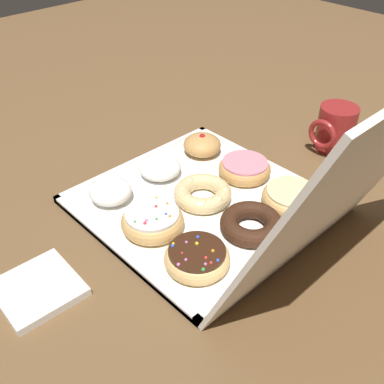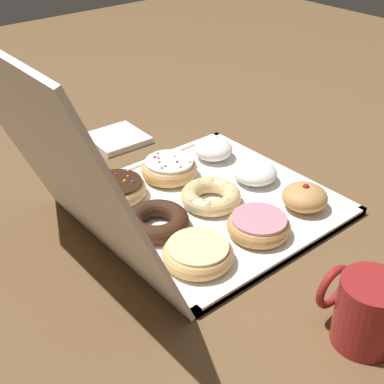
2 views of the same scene
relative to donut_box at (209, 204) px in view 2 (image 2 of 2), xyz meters
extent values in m
plane|color=brown|center=(0.00, 0.00, -0.01)|extent=(3.00, 3.00, 0.00)
cube|color=white|center=(0.00, 0.00, 0.00)|extent=(0.42, 0.42, 0.01)
cube|color=white|center=(0.00, -0.20, 0.00)|extent=(0.42, 0.01, 0.01)
cube|color=white|center=(0.00, 0.20, 0.00)|extent=(0.42, 0.01, 0.01)
cube|color=white|center=(-0.20, 0.00, 0.00)|extent=(0.01, 0.42, 0.01)
cube|color=white|center=(0.20, 0.00, 0.00)|extent=(0.01, 0.42, 0.01)
cube|color=white|center=(0.00, 0.29, 0.19)|extent=(0.42, 0.17, 0.40)
ellipsoid|color=tan|center=(-0.13, -0.13, 0.03)|extent=(0.09, 0.09, 0.05)
sphere|color=#B21923|center=(-0.13, -0.13, 0.05)|extent=(0.01, 0.01, 0.01)
ellipsoid|color=white|center=(0.00, -0.12, 0.02)|extent=(0.09, 0.09, 0.04)
ellipsoid|color=white|center=(0.13, -0.13, 0.03)|extent=(0.08, 0.08, 0.04)
torus|color=tan|center=(-0.13, 0.00, 0.02)|extent=(0.11, 0.11, 0.03)
cylinder|color=pink|center=(-0.13, 0.00, 0.04)|extent=(0.10, 0.10, 0.01)
torus|color=#EACC8C|center=(-0.01, 0.00, 0.02)|extent=(0.12, 0.12, 0.03)
sphere|color=#EACC8C|center=(0.04, 0.00, 0.03)|extent=(0.02, 0.02, 0.02)
sphere|color=#EACC8C|center=(0.02, 0.03, 0.03)|extent=(0.02, 0.02, 0.02)
sphere|color=#EACC8C|center=(-0.01, 0.04, 0.03)|extent=(0.02, 0.02, 0.02)
sphere|color=#EACC8C|center=(-0.04, 0.03, 0.03)|extent=(0.02, 0.02, 0.02)
sphere|color=#EACC8C|center=(-0.05, 0.00, 0.03)|extent=(0.02, 0.02, 0.02)
sphere|color=#EACC8C|center=(-0.04, -0.03, 0.03)|extent=(0.02, 0.02, 0.02)
sphere|color=#EACC8C|center=(-0.01, -0.04, 0.03)|extent=(0.02, 0.02, 0.02)
sphere|color=#EACC8C|center=(0.02, -0.03, 0.03)|extent=(0.02, 0.02, 0.02)
torus|color=tan|center=(0.12, 0.00, 0.02)|extent=(0.12, 0.12, 0.04)
cylinder|color=white|center=(0.12, 0.00, 0.04)|extent=(0.10, 0.10, 0.01)
sphere|color=orange|center=(0.09, 0.00, 0.05)|extent=(0.00, 0.00, 0.00)
sphere|color=yellow|center=(0.09, -0.03, 0.05)|extent=(0.00, 0.00, 0.00)
sphere|color=blue|center=(0.11, 0.02, 0.05)|extent=(0.00, 0.00, 0.00)
sphere|color=green|center=(0.16, 0.00, 0.05)|extent=(0.00, 0.00, 0.00)
sphere|color=pink|center=(0.14, 0.01, 0.05)|extent=(0.01, 0.01, 0.01)
sphere|color=orange|center=(0.11, 0.03, 0.05)|extent=(0.01, 0.01, 0.01)
sphere|color=red|center=(0.11, -0.01, 0.05)|extent=(0.01, 0.01, 0.01)
sphere|color=green|center=(0.13, 0.02, 0.05)|extent=(0.00, 0.00, 0.00)
sphere|color=white|center=(0.13, -0.02, 0.05)|extent=(0.01, 0.01, 0.01)
sphere|color=red|center=(0.15, 0.02, 0.05)|extent=(0.01, 0.01, 0.01)
torus|color=tan|center=(-0.12, 0.13, 0.02)|extent=(0.12, 0.12, 0.03)
cylinder|color=beige|center=(-0.12, 0.13, 0.04)|extent=(0.10, 0.10, 0.01)
torus|color=#381E11|center=(-0.01, 0.13, 0.02)|extent=(0.12, 0.12, 0.03)
torus|color=#E5B770|center=(0.13, 0.12, 0.02)|extent=(0.11, 0.11, 0.03)
cylinder|color=#381E11|center=(0.13, 0.12, 0.04)|extent=(0.10, 0.10, 0.01)
sphere|color=pink|center=(0.17, 0.13, 0.04)|extent=(0.01, 0.01, 0.01)
sphere|color=pink|center=(0.13, 0.10, 0.04)|extent=(0.01, 0.01, 0.01)
sphere|color=yellow|center=(0.12, 0.11, 0.04)|extent=(0.01, 0.01, 0.01)
sphere|color=blue|center=(0.15, 0.09, 0.04)|extent=(0.01, 0.01, 0.01)
sphere|color=red|center=(0.13, 0.15, 0.04)|extent=(0.01, 0.01, 0.01)
sphere|color=red|center=(0.15, 0.11, 0.04)|extent=(0.00, 0.00, 0.00)
sphere|color=pink|center=(0.16, 0.13, 0.04)|extent=(0.01, 0.01, 0.01)
sphere|color=pink|center=(0.14, 0.16, 0.04)|extent=(0.01, 0.01, 0.01)
sphere|color=blue|center=(0.12, 0.16, 0.04)|extent=(0.01, 0.01, 0.01)
sphere|color=orange|center=(0.11, 0.14, 0.04)|extent=(0.01, 0.01, 0.01)
sphere|color=yellow|center=(0.15, 0.09, 0.04)|extent=(0.01, 0.01, 0.01)
sphere|color=green|center=(0.15, 0.16, 0.04)|extent=(0.01, 0.01, 0.01)
sphere|color=red|center=(0.13, 0.16, 0.04)|extent=(0.01, 0.01, 0.01)
sphere|color=blue|center=(0.11, 0.10, 0.04)|extent=(0.01, 0.01, 0.01)
cylinder|color=maroon|center=(-0.39, 0.06, 0.05)|extent=(0.09, 0.09, 0.10)
cylinder|color=black|center=(-0.39, 0.06, 0.09)|extent=(0.08, 0.08, 0.01)
torus|color=maroon|center=(-0.33, 0.06, 0.05)|extent=(0.01, 0.07, 0.07)
cube|color=white|center=(0.35, -0.02, 0.00)|extent=(0.13, 0.13, 0.01)
camera|label=1|loc=(0.51, 0.51, 0.57)|focal=42.94mm
camera|label=2|loc=(-0.63, 0.57, 0.57)|focal=49.56mm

